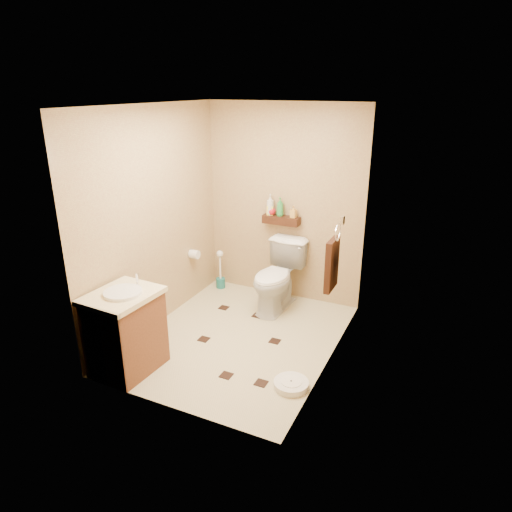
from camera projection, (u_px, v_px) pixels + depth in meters
The scene contains 19 objects.
ground at pixel (239, 338), 4.93m from camera, with size 2.50×2.50×0.00m, color beige.
wall_back at pixel (284, 204), 5.57m from camera, with size 2.00×0.04×2.40m, color tan.
wall_front at pixel (161, 278), 3.45m from camera, with size 2.00×0.04×2.40m, color tan.
wall_left at pixel (155, 220), 4.90m from camera, with size 0.04×2.50×2.40m, color tan.
wall_right at pixel (335, 247), 4.11m from camera, with size 0.04×2.50×2.40m, color tan.
ceiling at pixel (235, 105), 4.08m from camera, with size 2.00×2.50×0.02m, color white.
wall_shelf at pixel (281, 220), 5.56m from camera, with size 0.46×0.14×0.10m, color #3D1E10.
floor_accents at pixel (241, 341), 4.87m from camera, with size 1.15×1.32×0.01m.
toilet at pixel (277, 277), 5.45m from camera, with size 0.46×0.81×0.83m, color white.
vanity at pixel (126, 331), 4.26m from camera, with size 0.57×0.68×0.92m.
bathroom_scale at pixel (291, 384), 4.12m from camera, with size 0.39×0.39×0.06m.
toilet_brush at pixel (220, 275), 6.10m from camera, with size 0.12×0.12×0.53m.
towel_ring at pixel (332, 262), 4.45m from camera, with size 0.12×0.30×0.76m.
toilet_paper at pixel (194, 254), 5.64m from camera, with size 0.12×0.11×0.12m.
bottle_a at pixel (270, 205), 5.56m from camera, with size 0.10×0.10×0.25m, color beige.
bottle_b at pixel (270, 208), 5.57m from camera, with size 0.08×0.08×0.17m, color yellow.
bottle_c at pixel (272, 210), 5.57m from camera, with size 0.10×0.10×0.13m, color red.
bottle_d at pixel (280, 207), 5.51m from camera, with size 0.09×0.09×0.23m, color #2C853E.
bottle_e at pixel (294, 212), 5.46m from camera, with size 0.06×0.07×0.14m, color gold.
Camera 1 is at (1.99, -3.82, 2.57)m, focal length 32.00 mm.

